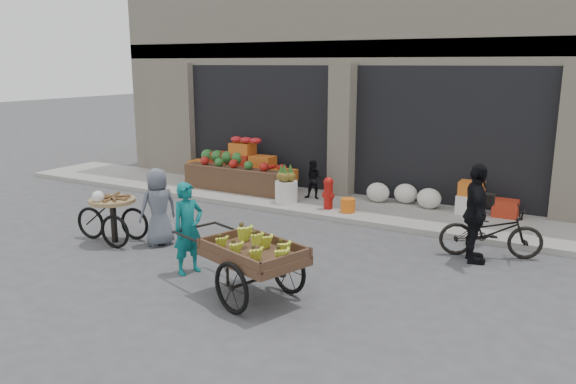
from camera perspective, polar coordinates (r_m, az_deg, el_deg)
The scene contains 15 objects.
ground at distance 9.79m, azimuth -6.95°, elevation -6.68°, with size 80.00×80.00×0.00m, color #424244.
sidewalk at distance 13.13m, azimuth 3.75°, elevation -1.22°, with size 18.00×2.20×0.12m, color gray.
building at distance 16.36m, azimuth 10.17°, elevation 13.11°, with size 14.00×6.45×7.00m.
fruit_display at distance 14.46m, azimuth -4.59°, elevation 2.57°, with size 3.10×1.12×1.24m.
pineapple_bin at distance 12.97m, azimuth -0.17°, elevation 0.03°, with size 0.52×0.52×0.50m, color silver.
fire_hydrant at distance 12.40m, azimuth 4.12°, elevation 0.02°, with size 0.22×0.22×0.71m.
orange_bucket at distance 12.21m, azimuth 6.11°, elevation -1.35°, with size 0.32×0.32×0.30m, color orange.
right_bay_goods at distance 12.74m, azimuth 15.61°, elevation -0.52°, with size 3.35×0.60×0.70m.
seated_person at distance 13.26m, azimuth 2.62°, elevation 1.25°, with size 0.45×0.35×0.93m, color black.
banana_cart at distance 7.90m, azimuth -3.78°, elevation -5.78°, with size 2.61×1.65×1.02m.
vendor_woman at distance 8.98m, azimuth -10.12°, elevation -3.64°, with size 0.54×0.35×1.48m, color #0D6768.
tricycle_cart at distance 10.89m, azimuth -17.37°, elevation -2.03°, with size 1.45×0.94×0.95m.
vendor_grey at distance 10.48m, azimuth -13.04°, elevation -1.49°, with size 0.70×0.46×1.44m, color slate.
bicycle at distance 10.26m, azimuth 19.92°, elevation -3.81°, with size 0.60×1.72×0.90m, color black.
cyclist at distance 9.81m, azimuth 18.53°, elevation -2.09°, with size 0.98×0.41×1.68m, color black.
Camera 1 is at (5.56, -7.36, 3.28)m, focal length 35.00 mm.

